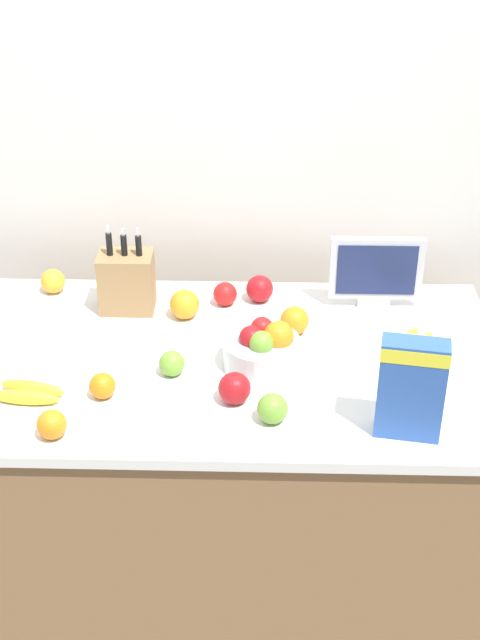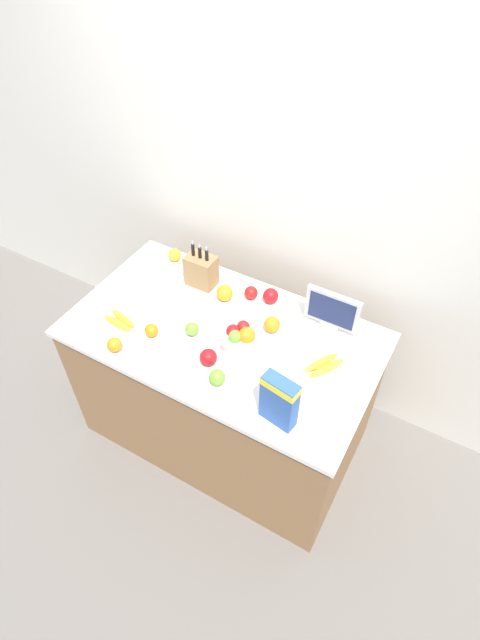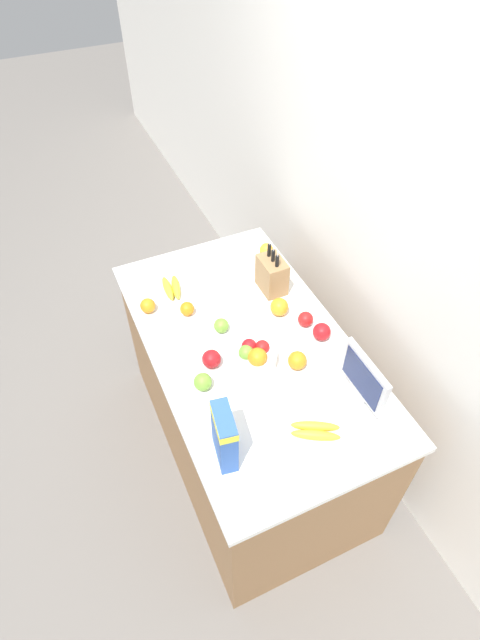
# 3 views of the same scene
# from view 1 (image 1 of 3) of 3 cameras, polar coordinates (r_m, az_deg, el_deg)

# --- Properties ---
(ground_plane) EXTENTS (14.00, 14.00, 0.00)m
(ground_plane) POSITION_cam_1_polar(r_m,az_deg,el_deg) (3.03, -1.04, -16.63)
(ground_plane) COLOR slate
(wall_back) EXTENTS (9.00, 0.06, 2.60)m
(wall_back) POSITION_cam_1_polar(r_m,az_deg,el_deg) (2.84, -0.72, 11.79)
(wall_back) COLOR silver
(wall_back) RESTS_ON ground_plane
(counter) EXTENTS (1.55, 0.87, 0.89)m
(counter) POSITION_cam_1_polar(r_m,az_deg,el_deg) (2.71, -1.13, -10.29)
(counter) COLOR olive
(counter) RESTS_ON ground_plane
(knife_block) EXTENTS (0.16, 0.11, 0.27)m
(knife_block) POSITION_cam_1_polar(r_m,az_deg,el_deg) (2.64, -7.26, 2.47)
(knife_block) COLOR #937047
(knife_block) RESTS_ON counter
(small_monitor) EXTENTS (0.27, 0.03, 0.22)m
(small_monitor) POSITION_cam_1_polar(r_m,az_deg,el_deg) (2.65, 8.71, 3.17)
(small_monitor) COLOR #B7B7BC
(small_monitor) RESTS_ON counter
(cereal_box) EXTENTS (0.17, 0.09, 0.26)m
(cereal_box) POSITION_cam_1_polar(r_m,az_deg,el_deg) (2.13, 10.93, -4.07)
(cereal_box) COLOR #2D56A8
(cereal_box) RESTS_ON counter
(fruit_bowl) EXTENTS (0.21, 0.21, 0.14)m
(fruit_bowl) POSITION_cam_1_polar(r_m,az_deg,el_deg) (2.38, 1.49, -1.82)
(fruit_bowl) COLOR silver
(fruit_bowl) RESTS_ON counter
(banana_bunch_left) EXTENTS (0.16, 0.21, 0.04)m
(banana_bunch_left) POSITION_cam_1_polar(r_m,az_deg,el_deg) (2.50, 10.92, -1.69)
(banana_bunch_left) COLOR yellow
(banana_bunch_left) RESTS_ON counter
(banana_bunch_right) EXTENTS (0.19, 0.10, 0.04)m
(banana_bunch_right) POSITION_cam_1_polar(r_m,az_deg,el_deg) (2.34, -13.34, -4.55)
(banana_bunch_right) COLOR yellow
(banana_bunch_right) RESTS_ON counter
(apple_rear) EXTENTS (0.07, 0.07, 0.07)m
(apple_rear) POSITION_cam_1_polar(r_m,az_deg,el_deg) (2.36, -4.38, -2.78)
(apple_rear) COLOR #6B9E33
(apple_rear) RESTS_ON counter
(apple_near_bananas) EXTENTS (0.07, 0.07, 0.07)m
(apple_near_bananas) POSITION_cam_1_polar(r_m,az_deg,el_deg) (2.67, -0.90, 1.68)
(apple_near_bananas) COLOR red
(apple_near_bananas) RESTS_ON counter
(apple_leftmost) EXTENTS (0.08, 0.08, 0.08)m
(apple_leftmost) POSITION_cam_1_polar(r_m,az_deg,el_deg) (2.69, 1.27, 2.01)
(apple_leftmost) COLOR #A31419
(apple_leftmost) RESTS_ON counter
(apple_front) EXTENTS (0.08, 0.08, 0.08)m
(apple_front) POSITION_cam_1_polar(r_m,az_deg,el_deg) (2.25, -0.36, -4.39)
(apple_front) COLOR #A31419
(apple_front) RESTS_ON counter
(apple_by_knife_block) EXTENTS (0.08, 0.08, 0.08)m
(apple_by_knife_block) POSITION_cam_1_polar(r_m,az_deg,el_deg) (2.19, 2.10, -5.68)
(apple_by_knife_block) COLOR #6B9E33
(apple_by_knife_block) RESTS_ON counter
(orange_mid_right) EXTENTS (0.08, 0.08, 0.08)m
(orange_mid_right) POSITION_cam_1_polar(r_m,az_deg,el_deg) (2.53, 3.51, -0.03)
(orange_mid_right) COLOR orange
(orange_mid_right) RESTS_ON counter
(orange_by_cereal) EXTENTS (0.08, 0.08, 0.08)m
(orange_by_cereal) POSITION_cam_1_polar(r_m,az_deg,el_deg) (2.80, -11.89, 2.44)
(orange_by_cereal) COLOR orange
(orange_by_cereal) RESTS_ON counter
(orange_front_left) EXTENTS (0.09, 0.09, 0.09)m
(orange_front_left) POSITION_cam_1_polar(r_m,az_deg,el_deg) (2.61, -3.57, 1.01)
(orange_front_left) COLOR orange
(orange_front_left) RESTS_ON counter
(orange_mid_left) EXTENTS (0.07, 0.07, 0.07)m
(orange_mid_left) POSITION_cam_1_polar(r_m,az_deg,el_deg) (2.30, -8.80, -4.19)
(orange_mid_left) COLOR orange
(orange_mid_left) RESTS_ON counter
(orange_front_center) EXTENTS (0.07, 0.07, 0.07)m
(orange_front_center) POSITION_cam_1_polar(r_m,az_deg,el_deg) (2.19, -11.96, -6.56)
(orange_front_center) COLOR orange
(orange_front_center) RESTS_ON counter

